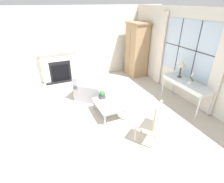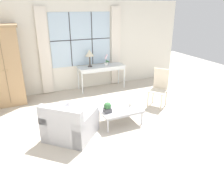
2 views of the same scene
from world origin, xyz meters
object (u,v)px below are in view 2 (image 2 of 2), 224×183
at_px(console_table, 101,68).
at_px(potted_orchid, 106,61).
at_px(table_lamp, 89,54).
at_px(pillar_candle, 130,104).
at_px(potted_plant_small, 108,107).
at_px(armchair_upholstered, 70,125).
at_px(side_chair_wooden, 159,86).
at_px(armoire, 5,66).
at_px(coffee_table, 120,110).

distance_m(console_table, potted_orchid, 0.28).
height_order(table_lamp, potted_orchid, table_lamp).
bearing_deg(table_lamp, pillar_candle, -85.01).
bearing_deg(potted_plant_small, console_table, 71.91).
distance_m(armchair_upholstered, side_chair_wooden, 2.72).
xyz_separation_m(armchair_upholstered, potted_plant_small, (0.89, 0.07, 0.21)).
bearing_deg(potted_plant_small, armchair_upholstered, -175.59).
bearing_deg(side_chair_wooden, armoire, 153.79).
relative_size(potted_orchid, side_chair_wooden, 0.36).
bearing_deg(pillar_candle, side_chair_wooden, 20.27).
bearing_deg(potted_plant_small, armoire, 130.91).
bearing_deg(table_lamp, potted_plant_small, -99.49).
distance_m(armoire, side_chair_wooden, 4.27).
relative_size(armoire, potted_plant_small, 9.18).
height_order(side_chair_wooden, pillar_candle, side_chair_wooden).
height_order(console_table, potted_plant_small, console_table).
xyz_separation_m(armoire, console_table, (2.84, 0.05, -0.39)).
height_order(table_lamp, side_chair_wooden, table_lamp).
distance_m(potted_orchid, coffee_table, 2.49).
bearing_deg(coffee_table, side_chair_wooden, 17.68).
distance_m(table_lamp, pillar_candle, 2.53).
distance_m(armchair_upholstered, pillar_candle, 1.53).
height_order(potted_orchid, potted_plant_small, potted_orchid).
height_order(armoire, table_lamp, armoire).
height_order(armoire, potted_orchid, armoire).
bearing_deg(potted_plant_small, table_lamp, 80.51).
distance_m(side_chair_wooden, pillar_candle, 1.22).
xyz_separation_m(console_table, table_lamp, (-0.38, 0.05, 0.51)).
xyz_separation_m(console_table, coffee_table, (-0.45, -2.37, -0.37)).
xyz_separation_m(coffee_table, pillar_candle, (0.28, 0.03, 0.08)).
height_order(armchair_upholstered, potted_plant_small, armchair_upholstered).
relative_size(console_table, side_chair_wooden, 1.48).
height_order(console_table, table_lamp, table_lamp).
distance_m(side_chair_wooden, coffee_table, 1.50).
relative_size(armoire, side_chair_wooden, 2.08).
bearing_deg(console_table, potted_orchid, -12.37).
xyz_separation_m(console_table, armchair_upholstered, (-1.68, -2.49, -0.43)).
distance_m(coffee_table, pillar_candle, 0.29).
height_order(armchair_upholstered, side_chair_wooden, side_chair_wooden).
xyz_separation_m(potted_orchid, coffee_table, (-0.61, -2.34, -0.60)).
bearing_deg(table_lamp, armoire, -177.67).
relative_size(table_lamp, coffee_table, 0.57).
relative_size(console_table, coffee_table, 1.61).
xyz_separation_m(table_lamp, potted_plant_small, (-0.41, -2.47, -0.73)).
bearing_deg(pillar_candle, armoire, 139.43).
xyz_separation_m(armoire, pillar_candle, (2.67, -2.29, -0.68)).
bearing_deg(coffee_table, armchair_upholstered, -174.62).
bearing_deg(console_table, pillar_candle, -94.14).
bearing_deg(armoire, potted_orchid, 0.29).
relative_size(console_table, pillar_candle, 14.66).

